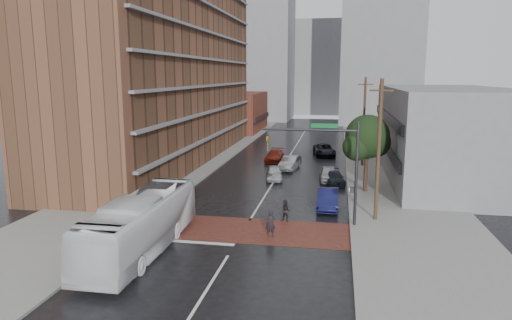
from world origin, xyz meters
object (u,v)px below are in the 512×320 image
Objects in this scene: car_travel_b at (290,163)px; car_parked_near at (328,199)px; car_travel_c at (275,156)px; transit_bus at (142,224)px; pedestrian_b at (286,211)px; car_travel_a at (274,173)px; car_parked_far at (328,174)px; pedestrian_a at (271,224)px; car_parked_mid at (335,178)px; suv_travel at (324,150)px.

car_parked_near is at bearing -64.22° from car_travel_b.
car_travel_c is at bearing 125.76° from car_travel_b.
car_travel_b reaches higher than car_travel_c.
pedestrian_b is (7.67, 6.90, -0.89)m from transit_bus.
car_parked_far is at bearing -5.56° from car_travel_a.
car_travel_c is 1.01× the size of car_parked_near.
car_parked_near reaches higher than car_travel_a.
car_parked_near is at bearing 45.18° from transit_bus.
car_parked_far is at bearing 62.43° from transit_bus.
pedestrian_b is 18.17m from car_travel_b.
transit_bus is 2.80× the size of car_parked_far.
car_travel_b is at bearing 84.30° from pedestrian_a.
pedestrian_a is at bearing -91.52° from car_travel_a.
car_travel_a is 5.22m from car_travel_b.
car_parked_near is at bearing -67.64° from car_travel_a.
pedestrian_b is 0.39× the size of car_travel_a.
car_travel_b is at bearing 113.47° from pedestrian_b.
transit_bus is at bearing -119.69° from pedestrian_b.
car_travel_c is at bearing 82.30° from transit_bus.
transit_bus is 2.99× the size of car_travel_a.
car_parked_near is 8.30m from car_parked_mid.
suv_travel reaches higher than car_parked_far.
suv_travel is at bearing 44.28° from car_travel_c.
pedestrian_b is 0.36× the size of car_parked_far.
pedestrian_b is at bearing -104.57° from car_parked_far.
car_travel_b is 1.06× the size of car_parked_far.
car_travel_a is at bearing 75.38° from transit_bus.
suv_travel is at bearing 90.13° from car_parked_far.
car_travel_a is at bearing 180.00° from car_parked_far.
car_parked_near is at bearing -67.53° from car_travel_c.
car_travel_a is 0.88× the size of car_travel_b.
transit_bus is 2.97× the size of car_parked_mid.
car_parked_mid is 0.94× the size of car_parked_far.
car_travel_a is (-2.66, 12.98, -0.10)m from pedestrian_b.
suv_travel is (1.80, 27.69, -0.04)m from pedestrian_b.
car_parked_near is 9.41m from car_parked_far.
transit_bus is 29.71m from car_travel_c.
transit_bus reaches higher than car_parked_near.
car_travel_b is (1.04, 5.12, 0.07)m from car_travel_a.
car_travel_b is (-1.03, 21.24, -0.12)m from pedestrian_a.
transit_bus is at bearing -128.90° from car_parked_mid.
pedestrian_a is 0.38× the size of car_travel_c.
pedestrian_b reaches higher than car_travel_c.
car_parked_mid is at bearing 86.98° from car_parked_near.
car_parked_mid is at bearing -94.16° from suv_travel.
car_parked_mid is (0.43, 8.29, -0.17)m from car_parked_near.
pedestrian_b is at bearing -87.25° from car_travel_a.
transit_bus is 2.61× the size of car_parked_near.
transit_bus is 15.09m from car_parked_near.
pedestrian_b is (0.59, 3.15, -0.09)m from pedestrian_a.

